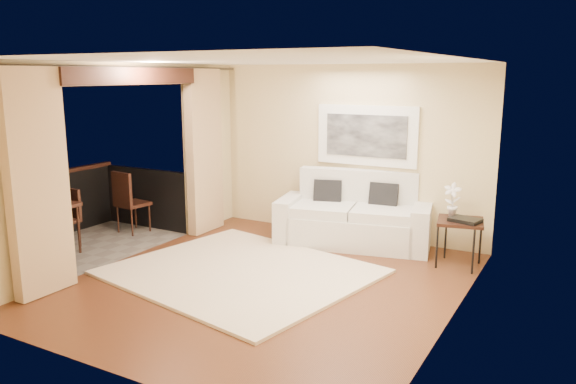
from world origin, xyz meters
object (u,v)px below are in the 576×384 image
Objects in this scene: bistro_table at (50,210)px; ice_bucket at (46,195)px; balcony_chair_far at (127,198)px; balcony_chair_near at (68,214)px; side_table at (460,224)px; sofa at (354,218)px; orchid at (452,199)px.

ice_bucket reaches higher than bistro_table.
balcony_chair_far is 1.33m from ice_bucket.
bistro_table is 0.85× the size of balcony_chair_near.
side_table is at bearing 23.04° from ice_bucket.
bistro_table is at bearing -155.26° from sofa.
balcony_chair_near is (-5.16, -2.12, -0.37)m from orchid.
sofa is 4.52m from ice_bucket.
orchid is 5.63m from bistro_table.
side_table is 5.80m from ice_bucket.
side_table is 0.68× the size of balcony_chair_far.
balcony_chair_far is at bearing 77.41° from ice_bucket.
side_table is 3.45× the size of ice_bucket.
side_table is 0.79× the size of balcony_chair_near.
sofa is 4.31m from balcony_chair_near.
balcony_chair_near is (-3.68, -2.24, 0.12)m from sofa.
orchid is at bearing 132.94° from side_table.
ice_bucket is (-0.01, -0.33, 0.34)m from balcony_chair_near.
sofa is at bearing 34.07° from balcony_chair_near.
orchid is at bearing 26.71° from bistro_table.
orchid is at bearing -159.22° from balcony_chair_far.
balcony_chair_far is 0.99m from balcony_chair_near.
balcony_chair_far is at bearing 84.28° from bistro_table.
orchid is at bearing 25.10° from balcony_chair_near.
balcony_chair_far reaches higher than ice_bucket.
sofa is 4.44m from bistro_table.
bistro_table is at bearing -29.22° from ice_bucket.
ice_bucket is at bearing 84.75° from balcony_chair_far.
side_table is at bearing -47.06° from orchid.
balcony_chair_near is at bearing -157.68° from orchid.
sofa reaches higher than side_table.
side_table is 5.15m from balcony_chair_far.
balcony_chair_near reaches higher than bistro_table.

